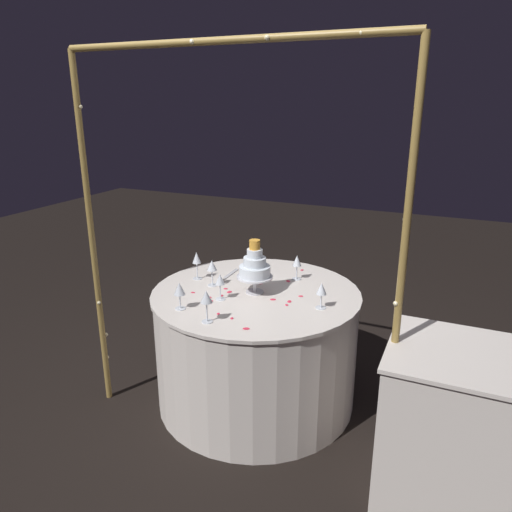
{
  "coord_description": "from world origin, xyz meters",
  "views": [
    {
      "loc": [
        -1.12,
        2.51,
        1.89
      ],
      "look_at": [
        0.0,
        0.0,
        0.99
      ],
      "focal_mm": 33.71,
      "sensor_mm": 36.0,
      "label": 1
    }
  ],
  "objects_px": {
    "side_table": "(446,426)",
    "wine_glass_2": "(206,298)",
    "wine_glass_3": "(220,281)",
    "wine_glass_0": "(197,259)",
    "wine_glass_6": "(179,290)",
    "wine_glass_4": "(321,290)",
    "cake_knife": "(226,277)",
    "wine_glass_5": "(297,262)",
    "wine_glass_1": "(212,267)",
    "main_table": "(256,346)",
    "tiered_cake": "(255,267)",
    "decorative_arch": "(224,203)"
  },
  "relations": [
    {
      "from": "wine_glass_2",
      "to": "wine_glass_3",
      "type": "xyz_separation_m",
      "value": [
        0.08,
        -0.3,
        -0.02
      ]
    },
    {
      "from": "wine_glass_4",
      "to": "wine_glass_5",
      "type": "relative_size",
      "value": 0.94
    },
    {
      "from": "main_table",
      "to": "wine_glass_1",
      "type": "relative_size",
      "value": 7.62
    },
    {
      "from": "wine_glass_0",
      "to": "wine_glass_5",
      "type": "distance_m",
      "value": 0.65
    },
    {
      "from": "wine_glass_6",
      "to": "wine_glass_3",
      "type": "bearing_deg",
      "value": -124.25
    },
    {
      "from": "wine_glass_1",
      "to": "wine_glass_4",
      "type": "relative_size",
      "value": 1.09
    },
    {
      "from": "side_table",
      "to": "wine_glass_5",
      "type": "distance_m",
      "value": 1.31
    },
    {
      "from": "wine_glass_4",
      "to": "wine_glass_5",
      "type": "bearing_deg",
      "value": -53.65
    },
    {
      "from": "main_table",
      "to": "side_table",
      "type": "distance_m",
      "value": 1.22
    },
    {
      "from": "cake_knife",
      "to": "decorative_arch",
      "type": "bearing_deg",
      "value": 117.41
    },
    {
      "from": "side_table",
      "to": "wine_glass_0",
      "type": "xyz_separation_m",
      "value": [
        1.61,
        -0.42,
        0.49
      ]
    },
    {
      "from": "wine_glass_3",
      "to": "cake_knife",
      "type": "relative_size",
      "value": 0.55
    },
    {
      "from": "main_table",
      "to": "tiered_cake",
      "type": "bearing_deg",
      "value": 91.89
    },
    {
      "from": "wine_glass_4",
      "to": "wine_glass_3",
      "type": "bearing_deg",
      "value": 11.92
    },
    {
      "from": "cake_knife",
      "to": "wine_glass_1",
      "type": "bearing_deg",
      "value": 85.77
    },
    {
      "from": "wine_glass_0",
      "to": "wine_glass_6",
      "type": "bearing_deg",
      "value": 109.17
    },
    {
      "from": "tiered_cake",
      "to": "wine_glass_3",
      "type": "relative_size",
      "value": 2.08
    },
    {
      "from": "side_table",
      "to": "wine_glass_1",
      "type": "relative_size",
      "value": 4.74
    },
    {
      "from": "tiered_cake",
      "to": "wine_glass_5",
      "type": "distance_m",
      "value": 0.36
    },
    {
      "from": "wine_glass_0",
      "to": "cake_knife",
      "type": "distance_m",
      "value": 0.23
    },
    {
      "from": "wine_glass_6",
      "to": "cake_knife",
      "type": "distance_m",
      "value": 0.57
    },
    {
      "from": "wine_glass_1",
      "to": "cake_knife",
      "type": "xyz_separation_m",
      "value": [
        -0.01,
        -0.17,
        -0.12
      ]
    },
    {
      "from": "wine_glass_3",
      "to": "wine_glass_6",
      "type": "bearing_deg",
      "value": 55.75
    },
    {
      "from": "wine_glass_4",
      "to": "cake_knife",
      "type": "relative_size",
      "value": 0.52
    },
    {
      "from": "decorative_arch",
      "to": "wine_glass_6",
      "type": "bearing_deg",
      "value": 2.73
    },
    {
      "from": "tiered_cake",
      "to": "wine_glass_4",
      "type": "height_order",
      "value": "tiered_cake"
    },
    {
      "from": "decorative_arch",
      "to": "wine_glass_3",
      "type": "xyz_separation_m",
      "value": [
        0.14,
        -0.2,
        -0.51
      ]
    },
    {
      "from": "tiered_cake",
      "to": "wine_glass_0",
      "type": "xyz_separation_m",
      "value": [
        0.44,
        -0.06,
        -0.03
      ]
    },
    {
      "from": "decorative_arch",
      "to": "wine_glass_6",
      "type": "height_order",
      "value": "decorative_arch"
    },
    {
      "from": "wine_glass_5",
      "to": "wine_glass_6",
      "type": "distance_m",
      "value": 0.84
    },
    {
      "from": "wine_glass_2",
      "to": "cake_knife",
      "type": "bearing_deg",
      "value": -71.19
    },
    {
      "from": "wine_glass_0",
      "to": "wine_glass_2",
      "type": "xyz_separation_m",
      "value": [
        -0.38,
        0.54,
        0.0
      ]
    },
    {
      "from": "wine_glass_0",
      "to": "wine_glass_3",
      "type": "distance_m",
      "value": 0.39
    },
    {
      "from": "wine_glass_2",
      "to": "main_table",
      "type": "bearing_deg",
      "value": -97.31
    },
    {
      "from": "wine_glass_3",
      "to": "wine_glass_2",
      "type": "bearing_deg",
      "value": 104.79
    },
    {
      "from": "decorative_arch",
      "to": "wine_glass_1",
      "type": "bearing_deg",
      "value": -51.98
    },
    {
      "from": "side_table",
      "to": "wine_glass_2",
      "type": "xyz_separation_m",
      "value": [
        1.23,
        0.12,
        0.49
      ]
    },
    {
      "from": "wine_glass_4",
      "to": "wine_glass_5",
      "type": "height_order",
      "value": "wine_glass_5"
    },
    {
      "from": "wine_glass_3",
      "to": "cake_knife",
      "type": "bearing_deg",
      "value": -67.86
    },
    {
      "from": "wine_glass_1",
      "to": "wine_glass_4",
      "type": "distance_m",
      "value": 0.73
    },
    {
      "from": "tiered_cake",
      "to": "wine_glass_6",
      "type": "distance_m",
      "value": 0.49
    },
    {
      "from": "main_table",
      "to": "wine_glass_3",
      "type": "distance_m",
      "value": 0.55
    },
    {
      "from": "decorative_arch",
      "to": "side_table",
      "type": "distance_m",
      "value": 1.52
    },
    {
      "from": "main_table",
      "to": "tiered_cake",
      "type": "height_order",
      "value": "tiered_cake"
    },
    {
      "from": "wine_glass_5",
      "to": "wine_glass_6",
      "type": "relative_size",
      "value": 1.03
    },
    {
      "from": "wine_glass_3",
      "to": "side_table",
      "type": "bearing_deg",
      "value": 172.08
    },
    {
      "from": "wine_glass_3",
      "to": "decorative_arch",
      "type": "bearing_deg",
      "value": 125.47
    },
    {
      "from": "side_table",
      "to": "wine_glass_5",
      "type": "height_order",
      "value": "wine_glass_5"
    },
    {
      "from": "wine_glass_2",
      "to": "wine_glass_3",
      "type": "bearing_deg",
      "value": -75.21
    },
    {
      "from": "wine_glass_4",
      "to": "cake_knife",
      "type": "xyz_separation_m",
      "value": [
        0.72,
        -0.22,
        -0.11
      ]
    }
  ]
}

